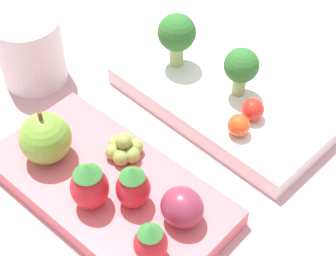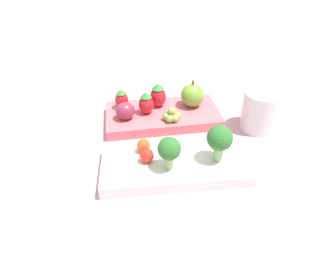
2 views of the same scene
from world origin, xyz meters
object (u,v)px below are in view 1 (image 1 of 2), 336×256
at_px(bento_box_fruit, 109,189).
at_px(strawberry_0, 91,187).
at_px(apple, 45,138).
at_px(grape_cluster, 124,148).
at_px(plum, 182,207).
at_px(strawberry_2, 133,187).
at_px(cherry_tomato_0, 253,109).
at_px(drinking_cup, 31,51).
at_px(cherry_tomato_1, 239,125).
at_px(bento_box_savoury, 219,103).
at_px(strawberry_1, 150,242).
at_px(broccoli_floret_0, 241,67).
at_px(broccoli_floret_1, 177,34).

xyz_separation_m(bento_box_fruit, strawberry_0, (0.01, -0.02, 0.03)).
xyz_separation_m(apple, grape_cluster, (0.05, 0.05, -0.01)).
xyz_separation_m(bento_box_fruit, plum, (0.07, 0.02, 0.03)).
bearing_deg(bento_box_fruit, grape_cluster, 111.46).
xyz_separation_m(strawberry_0, strawberry_2, (0.02, 0.03, -0.00)).
distance_m(cherry_tomato_0, strawberry_2, 0.15).
bearing_deg(bento_box_fruit, drinking_cup, 162.83).
bearing_deg(cherry_tomato_1, bento_box_fruit, -110.88).
relative_size(bento_box_savoury, grape_cluster, 6.48).
distance_m(bento_box_fruit, strawberry_1, 0.09).
relative_size(bento_box_savoury, broccoli_floret_0, 4.32).
distance_m(bento_box_savoury, broccoli_floret_0, 0.05).
height_order(bento_box_savoury, grape_cluster, grape_cluster).
height_order(bento_box_fruit, apple, apple).
bearing_deg(strawberry_1, drinking_cup, 162.28).
relative_size(apple, grape_cluster, 1.57).
height_order(broccoli_floret_1, drinking_cup, broccoli_floret_1).
distance_m(broccoli_floret_0, drinking_cup, 0.22).
distance_m(plum, grape_cluster, 0.09).
bearing_deg(broccoli_floret_1, bento_box_savoury, -6.34).
distance_m(broccoli_floret_1, apple, 0.18).
relative_size(grape_cluster, drinking_cup, 0.47).
height_order(apple, strawberry_0, apple).
height_order(bento_box_savoury, strawberry_1, strawberry_1).
xyz_separation_m(bento_box_fruit, broccoli_floret_0, (0.01, 0.17, 0.04)).
height_order(broccoli_floret_0, grape_cluster, broccoli_floret_0).
bearing_deg(bento_box_savoury, grape_cluster, -96.50).
bearing_deg(apple, bento_box_savoury, 69.40).
bearing_deg(cherry_tomato_1, strawberry_2, -96.97).
bearing_deg(plum, bento_box_fruit, -168.20).
relative_size(apple, strawberry_0, 1.12).
bearing_deg(strawberry_1, plum, 97.62).
relative_size(cherry_tomato_1, strawberry_2, 0.48).
bearing_deg(strawberry_0, cherry_tomato_1, 75.56).
bearing_deg(strawberry_0, bento_box_fruit, 110.16).
relative_size(bento_box_fruit, strawberry_1, 5.47).
xyz_separation_m(strawberry_1, grape_cluster, (-0.09, 0.06, -0.01)).
xyz_separation_m(broccoli_floret_1, strawberry_1, (0.15, -0.19, -0.02)).
bearing_deg(drinking_cup, grape_cluster, -7.85).
bearing_deg(strawberry_2, drinking_cup, 165.41).
distance_m(cherry_tomato_1, strawberry_2, 0.13).
bearing_deg(drinking_cup, cherry_tomato_0, 23.13).
bearing_deg(apple, broccoli_floret_1, 90.98).
height_order(strawberry_0, drinking_cup, drinking_cup).
relative_size(strawberry_1, drinking_cup, 0.55).
distance_m(bento_box_savoury, broccoli_floret_1, 0.08).
height_order(bento_box_savoury, apple, apple).
distance_m(bento_box_savoury, drinking_cup, 0.21).
distance_m(strawberry_1, plum, 0.04).
relative_size(broccoli_floret_0, drinking_cup, 0.71).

